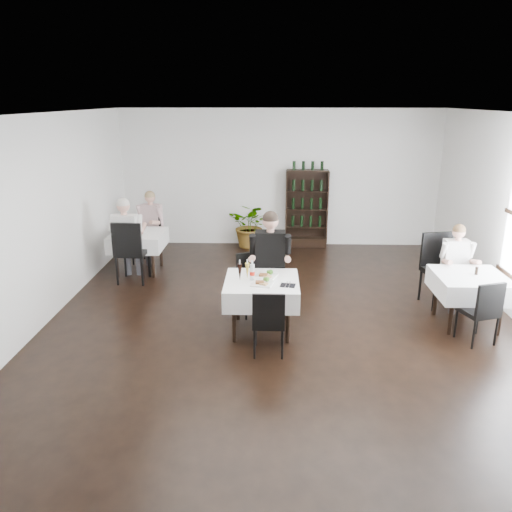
% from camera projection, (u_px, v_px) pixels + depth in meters
% --- Properties ---
extents(room_shell, '(9.00, 9.00, 9.00)m').
position_uv_depth(room_shell, '(284.00, 230.00, 6.73)').
color(room_shell, black).
rests_on(room_shell, ground).
extents(wine_shelf, '(0.90, 0.28, 1.75)m').
position_uv_depth(wine_shelf, '(307.00, 209.00, 11.02)').
color(wine_shelf, black).
rests_on(wine_shelf, ground).
extents(main_table, '(1.03, 1.03, 0.77)m').
position_uv_depth(main_table, '(262.00, 290.00, 7.01)').
color(main_table, black).
rests_on(main_table, ground).
extents(left_table, '(0.98, 0.98, 0.77)m').
position_uv_depth(left_table, '(138.00, 240.00, 9.46)').
color(left_table, black).
rests_on(left_table, ground).
extents(right_table, '(0.98, 0.98, 0.77)m').
position_uv_depth(right_table, '(469.00, 285.00, 7.20)').
color(right_table, black).
rests_on(right_table, ground).
extents(potted_tree, '(1.14, 1.07, 1.01)m').
position_uv_depth(potted_tree, '(251.00, 225.00, 11.05)').
color(potted_tree, '#24591E').
rests_on(potted_tree, ground).
extents(main_chair_far, '(0.56, 0.56, 0.94)m').
position_uv_depth(main_chair_far, '(252.00, 279.00, 7.68)').
color(main_chair_far, black).
rests_on(main_chair_far, ground).
extents(main_chair_near, '(0.41, 0.42, 0.90)m').
position_uv_depth(main_chair_near, '(269.00, 319.00, 6.35)').
color(main_chair_near, black).
rests_on(main_chair_near, ground).
extents(left_chair_far, '(0.59, 0.59, 1.00)m').
position_uv_depth(left_chair_far, '(148.00, 235.00, 10.03)').
color(left_chair_far, black).
rests_on(left_chair_far, ground).
extents(left_chair_near, '(0.54, 0.55, 1.15)m').
position_uv_depth(left_chair_near, '(130.00, 248.00, 8.85)').
color(left_chair_near, black).
rests_on(left_chair_near, ground).
extents(right_chair_far, '(0.62, 0.62, 1.15)m').
position_uv_depth(right_chair_far, '(440.00, 264.00, 8.00)').
color(right_chair_far, black).
rests_on(right_chair_far, ground).
extents(right_chair_near, '(0.53, 0.53, 0.91)m').
position_uv_depth(right_chair_near, '(483.00, 308.00, 6.65)').
color(right_chair_near, black).
rests_on(right_chair_near, ground).
extents(diner_main, '(0.61, 0.61, 1.62)m').
position_uv_depth(diner_main, '(270.00, 257.00, 7.42)').
color(diner_main, '#414249').
rests_on(diner_main, ground).
extents(diner_left_far, '(0.61, 0.65, 1.44)m').
position_uv_depth(diner_left_far, '(150.00, 221.00, 10.03)').
color(diner_left_far, '#414249').
rests_on(diner_left_far, ground).
extents(diner_left_near, '(0.58, 0.58, 1.55)m').
position_uv_depth(diner_left_near, '(127.00, 233.00, 8.91)').
color(diner_left_near, '#414249').
rests_on(diner_left_near, ground).
extents(diner_right_far, '(0.51, 0.51, 1.35)m').
position_uv_depth(diner_right_far, '(457.00, 260.00, 7.77)').
color(diner_right_far, '#414249').
rests_on(diner_right_far, ground).
extents(plate_far, '(0.37, 0.37, 0.09)m').
position_uv_depth(plate_far, '(266.00, 275.00, 7.09)').
color(plate_far, white).
rests_on(plate_far, main_table).
extents(plate_near, '(0.33, 0.33, 0.09)m').
position_uv_depth(plate_near, '(263.00, 283.00, 6.81)').
color(plate_near, white).
rests_on(plate_near, main_table).
extents(pilsner_dark, '(0.07, 0.07, 0.30)m').
position_uv_depth(pilsner_dark, '(240.00, 272.00, 6.92)').
color(pilsner_dark, black).
rests_on(pilsner_dark, main_table).
extents(pilsner_lager, '(0.07, 0.07, 0.28)m').
position_uv_depth(pilsner_lager, '(247.00, 271.00, 7.01)').
color(pilsner_lager, gold).
rests_on(pilsner_lager, main_table).
extents(coke_bottle, '(0.07, 0.07, 0.28)m').
position_uv_depth(coke_bottle, '(252.00, 272.00, 6.94)').
color(coke_bottle, silver).
rests_on(coke_bottle, main_table).
extents(napkin_cutlery, '(0.23, 0.22, 0.02)m').
position_uv_depth(napkin_cutlery, '(288.00, 285.00, 6.76)').
color(napkin_cutlery, black).
rests_on(napkin_cutlery, main_table).
extents(pepper_mill, '(0.06, 0.06, 0.11)m').
position_uv_depth(pepper_mill, '(476.00, 271.00, 7.16)').
color(pepper_mill, black).
rests_on(pepper_mill, right_table).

